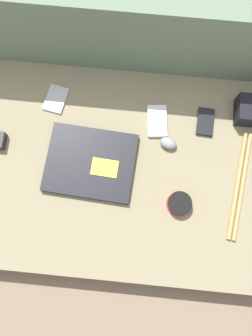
% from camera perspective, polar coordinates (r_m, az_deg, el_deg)
% --- Properties ---
extents(ground_plane, '(8.00, 8.00, 0.00)m').
position_cam_1_polar(ground_plane, '(1.24, 0.00, -1.24)').
color(ground_plane, '#7A6651').
extents(couch_seat, '(1.18, 0.74, 0.11)m').
position_cam_1_polar(couch_seat, '(1.18, 0.00, -0.75)').
color(couch_seat, '#847A5B').
rests_on(couch_seat, ground_plane).
extents(couch_backrest, '(1.18, 0.20, 0.43)m').
position_cam_1_polar(couch_backrest, '(1.22, 2.32, 22.96)').
color(couch_backrest, '#60755B').
rests_on(couch_backrest, ground_plane).
extents(laptop, '(0.31, 0.26, 0.03)m').
position_cam_1_polar(laptop, '(1.13, -6.19, 0.91)').
color(laptop, black).
rests_on(laptop, couch_seat).
extents(computer_mouse, '(0.07, 0.06, 0.03)m').
position_cam_1_polar(computer_mouse, '(1.15, 7.37, 4.32)').
color(computer_mouse, gray).
rests_on(computer_mouse, couch_seat).
extents(speaker_puck, '(0.08, 0.08, 0.03)m').
position_cam_1_polar(speaker_puck, '(1.11, 9.28, -6.13)').
color(speaker_puck, red).
rests_on(speaker_puck, couch_seat).
extents(phone_silver, '(0.06, 0.10, 0.01)m').
position_cam_1_polar(phone_silver, '(1.21, 13.64, 7.81)').
color(phone_silver, black).
rests_on(phone_silver, couch_seat).
extents(phone_black, '(0.08, 0.12, 0.01)m').
position_cam_1_polar(phone_black, '(1.18, 5.45, 8.13)').
color(phone_black, silver).
rests_on(phone_black, couch_seat).
extents(phone_small, '(0.09, 0.11, 0.01)m').
position_cam_1_polar(phone_small, '(1.23, -12.10, 11.66)').
color(phone_small, '#B7B7BC').
rests_on(phone_small, couch_seat).
extents(camera_pouch, '(0.11, 0.10, 0.07)m').
position_cam_1_polar(camera_pouch, '(1.24, 21.07, 9.31)').
color(camera_pouch, black).
rests_on(camera_pouch, couch_seat).
extents(drumstick_pair, '(0.08, 0.38, 0.01)m').
position_cam_1_polar(drumstick_pair, '(1.18, 19.22, -2.80)').
color(drumstick_pair, tan).
rests_on(drumstick_pair, couch_seat).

